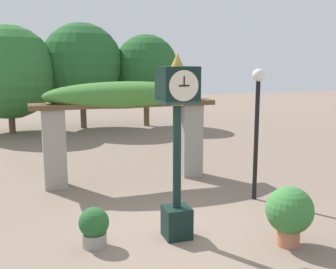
{
  "coord_description": "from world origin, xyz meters",
  "views": [
    {
      "loc": [
        -2.4,
        -6.98,
        3.17
      ],
      "look_at": [
        0.05,
        0.33,
        1.81
      ],
      "focal_mm": 45.0,
      "sensor_mm": 36.0,
      "label": 1
    }
  ],
  "objects": [
    {
      "name": "pergola",
      "position": [
        0.0,
        3.7,
        1.96
      ],
      "size": [
        4.81,
        1.15,
        2.64
      ],
      "color": "gray",
      "rests_on": "ground"
    },
    {
      "name": "potted_plant_near_left",
      "position": [
        -1.43,
        -0.08,
        0.36
      ],
      "size": [
        0.53,
        0.53,
        0.69
      ],
      "color": "gray",
      "rests_on": "ground"
    },
    {
      "name": "lamp_post",
      "position": [
        2.47,
        1.27,
        2.05
      ],
      "size": [
        0.28,
        0.28,
        3.0
      ],
      "color": "black",
      "rests_on": "ground"
    },
    {
      "name": "potted_plant_near_right",
      "position": [
        1.77,
        -1.11,
        0.6
      ],
      "size": [
        0.82,
        0.82,
        1.05
      ],
      "color": "#B26B4C",
      "rests_on": "ground"
    },
    {
      "name": "tree_line",
      "position": [
        -0.77,
        12.93,
        2.84
      ],
      "size": [
        9.82,
        4.34,
        4.92
      ],
      "color": "brown",
      "rests_on": "ground"
    },
    {
      "name": "pedestal_clock",
      "position": [
        0.05,
        -0.17,
        1.93
      ],
      "size": [
        0.62,
        0.67,
        3.3
      ],
      "color": "black",
      "rests_on": "ground"
    },
    {
      "name": "ground_plane",
      "position": [
        0.0,
        0.0,
        0.0
      ],
      "size": [
        60.0,
        60.0,
        0.0
      ],
      "primitive_type": "plane",
      "color": "#7F6B5B"
    }
  ]
}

